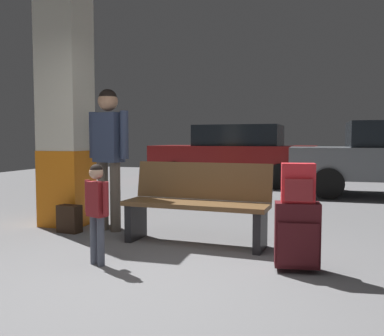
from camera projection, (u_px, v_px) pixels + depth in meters
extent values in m
cube|color=slate|center=(227.00, 210.00, 7.02)|extent=(18.00, 18.00, 0.10)
cube|color=orange|center=(67.00, 188.00, 5.59)|extent=(0.57, 0.57, 1.00)
cube|color=beige|center=(65.00, 73.00, 5.48)|extent=(0.56, 0.56, 2.06)
cube|color=brown|center=(195.00, 205.00, 4.51)|extent=(1.63, 0.57, 0.05)
cube|color=brown|center=(202.00, 181.00, 4.73)|extent=(1.60, 0.24, 0.42)
cube|color=black|center=(136.00, 221.00, 4.77)|extent=(0.11, 0.41, 0.41)
cube|color=black|center=(260.00, 231.00, 4.28)|extent=(0.11, 0.41, 0.41)
cube|color=#471419|center=(297.00, 234.00, 3.60)|extent=(0.40, 0.24, 0.56)
cube|color=#471419|center=(298.00, 244.00, 3.49)|extent=(0.34, 0.06, 0.36)
cube|color=#A5A5AA|center=(297.00, 202.00, 3.66)|extent=(0.14, 0.04, 0.02)
cylinder|color=black|center=(277.00, 265.00, 3.73)|extent=(0.02, 0.05, 0.04)
cylinder|color=black|center=(314.00, 266.00, 3.68)|extent=(0.02, 0.05, 0.04)
cube|color=red|center=(298.00, 183.00, 3.57)|extent=(0.30, 0.19, 0.34)
cube|color=maroon|center=(299.00, 190.00, 3.48)|extent=(0.23, 0.05, 0.19)
cylinder|color=black|center=(298.00, 165.00, 3.56)|extent=(0.06, 0.03, 0.02)
cylinder|color=#4C5160|center=(101.00, 242.00, 3.75)|extent=(0.07, 0.07, 0.45)
cylinder|color=#4C5160|center=(94.00, 240.00, 3.82)|extent=(0.07, 0.07, 0.45)
cube|color=maroon|center=(97.00, 199.00, 3.76)|extent=(0.21, 0.17, 0.32)
cylinder|color=maroon|center=(106.00, 199.00, 3.67)|extent=(0.05, 0.05, 0.30)
cylinder|color=maroon|center=(88.00, 196.00, 3.84)|extent=(0.05, 0.05, 0.30)
sphere|color=tan|center=(96.00, 173.00, 3.74)|extent=(0.13, 0.13, 0.13)
sphere|color=black|center=(96.00, 171.00, 3.74)|extent=(0.12, 0.12, 0.12)
cylinder|color=white|center=(100.00, 196.00, 3.87)|extent=(0.06, 0.06, 0.10)
cylinder|color=red|center=(100.00, 188.00, 3.87)|extent=(0.01, 0.01, 0.06)
cylinder|color=brown|center=(115.00, 197.00, 5.15)|extent=(0.13, 0.13, 0.87)
cylinder|color=brown|center=(103.00, 196.00, 5.25)|extent=(0.13, 0.13, 0.87)
cube|color=#2D3851|center=(108.00, 137.00, 5.15)|extent=(0.39, 0.29, 0.61)
cylinder|color=#2D3851|center=(124.00, 135.00, 5.02)|extent=(0.10, 0.10, 0.58)
cylinder|color=#2D3851|center=(93.00, 135.00, 5.28)|extent=(0.10, 0.10, 0.58)
sphere|color=#A87A5B|center=(108.00, 101.00, 5.12)|extent=(0.25, 0.25, 0.25)
sphere|color=black|center=(108.00, 98.00, 5.12)|extent=(0.23, 0.23, 0.23)
cube|color=black|center=(69.00, 219.00, 5.11)|extent=(0.30, 0.20, 0.34)
cube|color=#423328|center=(75.00, 221.00, 5.20)|extent=(0.23, 0.06, 0.19)
cylinder|color=black|center=(69.00, 206.00, 5.10)|extent=(0.06, 0.03, 0.02)
cube|color=maroon|center=(233.00, 158.00, 10.68)|extent=(4.19, 1.92, 0.64)
cube|color=black|center=(239.00, 136.00, 10.59)|extent=(2.18, 1.65, 0.52)
cylinder|color=black|center=(175.00, 173.00, 10.36)|extent=(0.61, 0.23, 0.60)
cylinder|color=black|center=(195.00, 169.00, 11.87)|extent=(0.61, 0.23, 0.60)
cylinder|color=black|center=(281.00, 176.00, 9.53)|extent=(0.61, 0.23, 0.60)
cylinder|color=black|center=(288.00, 171.00, 11.04)|extent=(0.61, 0.23, 0.60)
cylinder|color=black|center=(328.00, 184.00, 7.98)|extent=(0.60, 0.21, 0.60)
cylinder|color=black|center=(325.00, 176.00, 9.52)|extent=(0.60, 0.21, 0.60)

